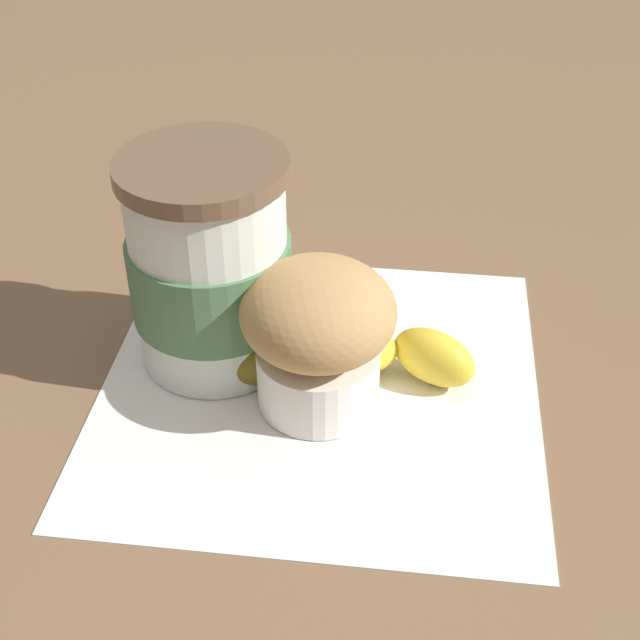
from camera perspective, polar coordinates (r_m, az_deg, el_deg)
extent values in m
plane|color=brown|center=(0.52, 0.00, -4.22)|extent=(3.00, 3.00, 0.00)
cube|color=white|center=(0.52, 0.00, -4.16)|extent=(0.26, 0.26, 0.00)
cylinder|color=silver|center=(0.51, -7.03, 3.19)|extent=(0.09, 0.09, 0.12)
cylinder|color=brown|center=(0.48, -7.61, 9.60)|extent=(0.09, 0.09, 0.01)
cylinder|color=#4C754C|center=(0.52, -6.99, 2.79)|extent=(0.09, 0.09, 0.05)
cylinder|color=white|center=(0.50, -0.28, -3.53)|extent=(0.07, 0.07, 0.04)
ellipsoid|color=#AD8451|center=(0.47, -0.30, 0.52)|extent=(0.08, 0.08, 0.05)
ellipsoid|color=yellow|center=(0.52, 7.30, -2.38)|extent=(0.06, 0.05, 0.03)
ellipsoid|color=yellow|center=(0.52, 1.67, -1.68)|extent=(0.06, 0.04, 0.03)
ellipsoid|color=brown|center=(0.51, -3.92, -2.44)|extent=(0.06, 0.04, 0.03)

